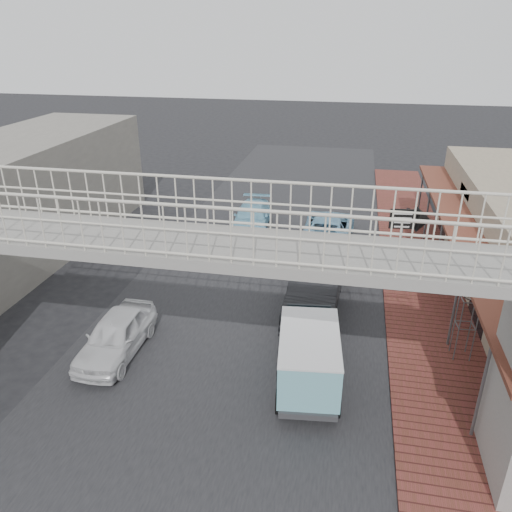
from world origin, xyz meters
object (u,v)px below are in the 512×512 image
at_px(angkot_curb, 328,228).
at_px(angkot_far, 252,217).
at_px(white_hatchback, 116,335).
at_px(dark_sedan, 315,288).
at_px(motorcycle_near, 433,265).
at_px(motorcycle_far, 411,216).
at_px(arrow_sign, 421,220).
at_px(angkot_van, 309,351).
at_px(street_clock, 472,293).

distance_m(angkot_curb, angkot_far, 4.02).
height_order(white_hatchback, dark_sedan, dark_sedan).
bearing_deg(angkot_curb, angkot_far, -12.05).
distance_m(motorcycle_near, motorcycle_far, 5.86).
distance_m(angkot_far, arrow_sign, 8.74).
xyz_separation_m(angkot_curb, angkot_van, (0.17, -10.79, 0.45)).
bearing_deg(motorcycle_far, motorcycle_near, 168.96).
relative_size(white_hatchback, angkot_far, 0.87).
xyz_separation_m(motorcycle_far, arrow_sign, (-0.31, -5.70, 1.83)).
height_order(angkot_van, street_clock, street_clock).
height_order(angkot_curb, angkot_far, angkot_curb).
bearing_deg(motorcycle_far, angkot_van, 149.34).
distance_m(angkot_curb, motorcycle_far, 5.04).
bearing_deg(dark_sedan, angkot_far, 119.66).
bearing_deg(street_clock, motorcycle_near, 87.10).
relative_size(angkot_curb, motorcycle_far, 3.37).
xyz_separation_m(white_hatchback, angkot_curb, (5.88, 10.40, 0.06)).
distance_m(street_clock, arrow_sign, 5.92).
relative_size(angkot_far, arrow_sign, 1.52).
height_order(angkot_curb, arrow_sign, arrow_sign).
xyz_separation_m(white_hatchback, angkot_far, (1.98, 11.38, -0.01)).
height_order(white_hatchback, angkot_van, angkot_van).
relative_size(angkot_far, motorcycle_near, 2.51).
distance_m(dark_sedan, motorcycle_near, 5.72).
xyz_separation_m(motorcycle_near, street_clock, (0.19, -5.70, 1.77)).
xyz_separation_m(angkot_far, motorcycle_far, (8.00, 1.93, -0.07)).
bearing_deg(dark_sedan, motorcycle_far, 68.30).
distance_m(dark_sedan, angkot_curb, 6.44).
bearing_deg(angkot_far, angkot_curb, -18.06).
bearing_deg(arrow_sign, street_clock, -87.95).
bearing_deg(white_hatchback, dark_sedan, 34.25).
relative_size(angkot_van, arrow_sign, 1.36).
bearing_deg(white_hatchback, angkot_far, 80.23).
distance_m(dark_sedan, arrow_sign, 5.52).
bearing_deg(motorcycle_far, dark_sedan, 141.48).
bearing_deg(dark_sedan, arrow_sign, 45.88).
distance_m(white_hatchback, motorcycle_far, 16.64).
bearing_deg(white_hatchback, motorcycle_far, 53.24).
relative_size(angkot_far, angkot_van, 1.12).
bearing_deg(angkot_curb, dark_sedan, 91.75).
xyz_separation_m(white_hatchback, arrow_sign, (9.67, 7.62, 1.74)).
bearing_deg(angkot_far, angkot_van, -74.90).
xyz_separation_m(white_hatchback, motorcycle_near, (10.35, 7.46, -0.09)).
bearing_deg(motorcycle_far, angkot_far, 88.96).
height_order(dark_sedan, angkot_van, angkot_van).
xyz_separation_m(dark_sedan, angkot_curb, (0.04, 6.44, -0.12)).
distance_m(white_hatchback, angkot_far, 11.55).
height_order(motorcycle_near, arrow_sign, arrow_sign).
height_order(street_clock, arrow_sign, arrow_sign).
bearing_deg(white_hatchback, arrow_sign, 38.34).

